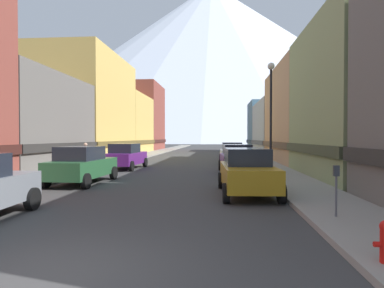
{
  "coord_description": "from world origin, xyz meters",
  "views": [
    {
      "loc": [
        2.72,
        -4.86,
        2.2
      ],
      "look_at": [
        -0.14,
        29.99,
        1.51
      ],
      "focal_mm": 30.85,
      "sensor_mm": 36.0,
      "label": 1
    }
  ],
  "objects_px": {
    "car_left_1": "(82,165)",
    "car_right_2": "(232,153)",
    "car_right_0": "(247,171)",
    "pedestrian_0": "(86,156)",
    "streetlamp_right": "(271,103)",
    "car_right_1": "(237,159)",
    "car_left_2": "(126,156)",
    "potted_plant_0": "(64,163)",
    "parking_meter_near": "(336,183)"
  },
  "relations": [
    {
      "from": "car_left_2",
      "to": "pedestrian_0",
      "type": "xyz_separation_m",
      "value": [
        -2.45,
        -1.08,
        0.04
      ]
    },
    {
      "from": "car_left_1",
      "to": "parking_meter_near",
      "type": "distance_m",
      "value": 11.52
    },
    {
      "from": "car_right_0",
      "to": "parking_meter_near",
      "type": "bearing_deg",
      "value": -63.97
    },
    {
      "from": "car_left_1",
      "to": "car_right_1",
      "type": "relative_size",
      "value": 1.0
    },
    {
      "from": "pedestrian_0",
      "to": "streetlamp_right",
      "type": "relative_size",
      "value": 0.29
    },
    {
      "from": "parking_meter_near",
      "to": "streetlamp_right",
      "type": "distance_m",
      "value": 8.81
    },
    {
      "from": "car_left_1",
      "to": "car_right_0",
      "type": "relative_size",
      "value": 1.0
    },
    {
      "from": "car_left_1",
      "to": "car_right_1",
      "type": "xyz_separation_m",
      "value": [
        7.61,
        5.25,
        0.0
      ]
    },
    {
      "from": "car_left_2",
      "to": "car_right_1",
      "type": "relative_size",
      "value": 1.0
    },
    {
      "from": "car_left_1",
      "to": "streetlamp_right",
      "type": "xyz_separation_m",
      "value": [
        9.15,
        1.84,
        3.09
      ]
    },
    {
      "from": "car_left_1",
      "to": "potted_plant_0",
      "type": "xyz_separation_m",
      "value": [
        -3.2,
        4.75,
        -0.32
      ]
    },
    {
      "from": "car_left_2",
      "to": "car_right_1",
      "type": "xyz_separation_m",
      "value": [
        7.61,
        -2.13,
        0.0
      ]
    },
    {
      "from": "parking_meter_near",
      "to": "pedestrian_0",
      "type": "height_order",
      "value": "pedestrian_0"
    },
    {
      "from": "car_left_2",
      "to": "pedestrian_0",
      "type": "bearing_deg",
      "value": -156.25
    },
    {
      "from": "car_right_0",
      "to": "pedestrian_0",
      "type": "xyz_separation_m",
      "value": [
        -10.05,
        8.74,
        0.04
      ]
    },
    {
      "from": "car_left_2",
      "to": "parking_meter_near",
      "type": "xyz_separation_m",
      "value": [
        9.55,
        -13.81,
        0.11
      ]
    },
    {
      "from": "car_left_1",
      "to": "car_right_2",
      "type": "distance_m",
      "value": 15.4
    },
    {
      "from": "car_left_1",
      "to": "car_right_2",
      "type": "xyz_separation_m",
      "value": [
        7.6,
        13.39,
        0.0
      ]
    },
    {
      "from": "pedestrian_0",
      "to": "car_right_1",
      "type": "bearing_deg",
      "value": -5.97
    },
    {
      "from": "car_right_0",
      "to": "streetlamp_right",
      "type": "distance_m",
      "value": 5.5
    },
    {
      "from": "car_left_2",
      "to": "potted_plant_0",
      "type": "xyz_separation_m",
      "value": [
        -3.2,
        -2.63,
        -0.32
      ]
    },
    {
      "from": "car_right_0",
      "to": "car_right_1",
      "type": "distance_m",
      "value": 7.69
    },
    {
      "from": "car_right_2",
      "to": "potted_plant_0",
      "type": "xyz_separation_m",
      "value": [
        -10.8,
        -8.65,
        -0.32
      ]
    },
    {
      "from": "car_left_1",
      "to": "pedestrian_0",
      "type": "bearing_deg",
      "value": 111.24
    },
    {
      "from": "car_right_0",
      "to": "potted_plant_0",
      "type": "height_order",
      "value": "car_right_0"
    },
    {
      "from": "parking_meter_near",
      "to": "potted_plant_0",
      "type": "xyz_separation_m",
      "value": [
        -12.75,
        11.18,
        -0.43
      ]
    },
    {
      "from": "car_left_2",
      "to": "car_right_1",
      "type": "height_order",
      "value": "same"
    },
    {
      "from": "car_right_2",
      "to": "potted_plant_0",
      "type": "distance_m",
      "value": 13.84
    },
    {
      "from": "car_right_1",
      "to": "potted_plant_0",
      "type": "xyz_separation_m",
      "value": [
        -10.8,
        -0.5,
        -0.32
      ]
    },
    {
      "from": "potted_plant_0",
      "to": "streetlamp_right",
      "type": "height_order",
      "value": "streetlamp_right"
    },
    {
      "from": "potted_plant_0",
      "to": "pedestrian_0",
      "type": "xyz_separation_m",
      "value": [
        0.75,
        1.55,
        0.36
      ]
    },
    {
      "from": "car_right_1",
      "to": "streetlamp_right",
      "type": "distance_m",
      "value": 4.85
    },
    {
      "from": "car_right_2",
      "to": "potted_plant_0",
      "type": "height_order",
      "value": "car_right_2"
    },
    {
      "from": "car_right_1",
      "to": "car_left_1",
      "type": "bearing_deg",
      "value": -145.4
    },
    {
      "from": "car_right_2",
      "to": "pedestrian_0",
      "type": "height_order",
      "value": "pedestrian_0"
    },
    {
      "from": "car_right_0",
      "to": "car_left_1",
      "type": "bearing_deg",
      "value": 162.21
    },
    {
      "from": "car_left_1",
      "to": "car_left_2",
      "type": "xyz_separation_m",
      "value": [
        -0.0,
        7.37,
        0.0
      ]
    },
    {
      "from": "car_right_2",
      "to": "streetlamp_right",
      "type": "height_order",
      "value": "streetlamp_right"
    },
    {
      "from": "streetlamp_right",
      "to": "car_right_2",
      "type": "bearing_deg",
      "value": 97.64
    },
    {
      "from": "car_right_2",
      "to": "pedestrian_0",
      "type": "distance_m",
      "value": 12.3
    },
    {
      "from": "parking_meter_near",
      "to": "potted_plant_0",
      "type": "distance_m",
      "value": 16.96
    },
    {
      "from": "potted_plant_0",
      "to": "streetlamp_right",
      "type": "bearing_deg",
      "value": -13.22
    },
    {
      "from": "car_right_0",
      "to": "pedestrian_0",
      "type": "bearing_deg",
      "value": 138.99
    },
    {
      "from": "car_left_1",
      "to": "car_right_0",
      "type": "xyz_separation_m",
      "value": [
        7.6,
        -2.44,
        0.0
      ]
    },
    {
      "from": "car_right_0",
      "to": "car_right_2",
      "type": "relative_size",
      "value": 1.01
    },
    {
      "from": "car_left_2",
      "to": "car_right_0",
      "type": "relative_size",
      "value": 1.0
    },
    {
      "from": "car_right_2",
      "to": "parking_meter_near",
      "type": "relative_size",
      "value": 3.34
    },
    {
      "from": "car_left_1",
      "to": "car_right_2",
      "type": "relative_size",
      "value": 1.01
    },
    {
      "from": "car_right_2",
      "to": "parking_meter_near",
      "type": "height_order",
      "value": "car_right_2"
    },
    {
      "from": "car_left_2",
      "to": "pedestrian_0",
      "type": "distance_m",
      "value": 2.67
    }
  ]
}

